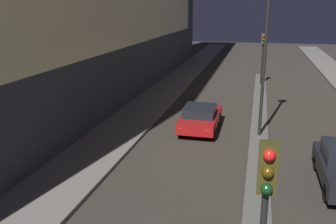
{
  "coord_description": "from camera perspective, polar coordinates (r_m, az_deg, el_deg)",
  "views": [
    {
      "loc": [
        -0.26,
        -3.21,
        6.41
      ],
      "look_at": [
        -5.15,
        16.9,
        0.5
      ],
      "focal_mm": 40.0,
      "sensor_mm": 36.0,
      "label": 1
    }
  ],
  "objects": [
    {
      "name": "median_strip",
      "position": [
        21.24,
        13.74,
        -1.94
      ],
      "size": [
        0.89,
        32.1,
        0.11
      ],
      "color": "#56544F",
      "rests_on": "ground"
    },
    {
      "name": "car_left_lane",
      "position": [
        19.85,
        4.93,
        -0.81
      ],
      "size": [
        1.86,
        4.1,
        1.37
      ],
      "color": "maroon",
      "rests_on": "ground"
    },
    {
      "name": "traffic_light_mid",
      "position": [
        31.51,
        14.26,
        9.53
      ],
      "size": [
        0.32,
        0.42,
        4.12
      ],
      "color": "black",
      "rests_on": "median_strip"
    },
    {
      "name": "street_lamp",
      "position": [
        18.42,
        15.03,
        15.38
      ],
      "size": [
        0.61,
        0.61,
        8.66
      ],
      "color": "black",
      "rests_on": "median_strip"
    },
    {
      "name": "traffic_light_near",
      "position": [
        6.82,
        14.57,
        -13.17
      ],
      "size": [
        0.32,
        0.42,
        4.12
      ],
      "color": "black",
      "rests_on": "median_strip"
    }
  ]
}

